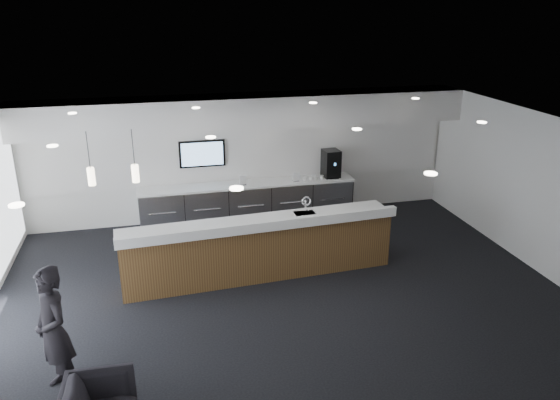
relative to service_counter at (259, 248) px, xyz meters
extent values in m
plane|color=black|center=(0.28, -0.91, -0.58)|extent=(10.00, 10.00, 0.00)
cube|color=black|center=(0.28, -0.91, 2.42)|extent=(10.00, 8.00, 0.02)
cube|color=silver|center=(0.28, 3.09, 0.92)|extent=(10.00, 0.02, 3.00)
cube|color=silver|center=(5.28, -0.91, 0.92)|extent=(0.02, 8.00, 3.00)
cube|color=silver|center=(0.28, 2.64, 2.07)|extent=(10.00, 0.90, 0.70)
cube|color=silver|center=(0.28, 3.06, 1.02)|extent=(9.80, 0.06, 1.40)
cube|color=gray|center=(0.28, 2.73, -0.13)|extent=(5.00, 0.60, 0.90)
cube|color=white|center=(0.28, 2.73, 0.35)|extent=(5.06, 0.66, 0.05)
cylinder|color=silver|center=(-1.72, 2.41, -0.08)|extent=(0.60, 0.02, 0.02)
cylinder|color=silver|center=(-0.72, 2.41, -0.08)|extent=(0.60, 0.02, 0.02)
cylinder|color=silver|center=(0.28, 2.41, -0.08)|extent=(0.60, 0.02, 0.02)
cylinder|color=silver|center=(1.28, 2.41, -0.08)|extent=(0.60, 0.02, 0.02)
cylinder|color=silver|center=(2.28, 2.41, -0.08)|extent=(0.60, 0.02, 0.02)
cube|color=black|center=(-0.72, 3.00, 1.07)|extent=(1.05, 0.07, 0.62)
cube|color=#2C6AB1|center=(-0.72, 2.96, 1.07)|extent=(0.95, 0.01, 0.54)
cylinder|color=#FFECC6|center=(-2.12, -0.11, 1.67)|extent=(0.12, 0.12, 0.30)
cylinder|color=#FFECC6|center=(-2.82, -0.11, 1.67)|extent=(0.12, 0.12, 0.30)
cube|color=#51331B|center=(0.00, 0.01, -0.05)|extent=(5.13, 1.04, 1.05)
cube|color=white|center=(0.00, 0.01, 0.50)|extent=(5.22, 1.12, 0.06)
cube|color=white|center=(0.02, -0.39, 0.59)|extent=(5.18, 0.45, 0.18)
cylinder|color=silver|center=(0.94, 0.17, 0.67)|extent=(0.04, 0.04, 0.28)
torus|color=silver|center=(0.94, 0.11, 0.81)|extent=(0.19, 0.04, 0.19)
cube|color=black|center=(2.32, 2.78, 0.70)|extent=(0.40, 0.44, 0.66)
cube|color=silver|center=(2.32, 2.55, 0.38)|extent=(0.23, 0.12, 0.02)
cube|color=white|center=(0.15, 2.62, 0.49)|extent=(0.17, 0.06, 0.23)
cube|color=white|center=(1.41, 2.60, 0.49)|extent=(0.17, 0.04, 0.22)
imported|color=black|center=(-3.26, -2.57, 0.33)|extent=(0.71, 0.79, 1.81)
imported|color=white|center=(2.04, 2.62, 0.42)|extent=(0.10, 0.10, 0.09)
imported|color=white|center=(1.90, 2.62, 0.42)|extent=(0.13, 0.13, 0.09)
imported|color=white|center=(1.76, 2.62, 0.42)|extent=(0.12, 0.12, 0.09)
imported|color=white|center=(1.62, 2.62, 0.42)|extent=(0.12, 0.12, 0.09)
camera|label=1|loc=(-1.79, -9.16, 4.39)|focal=35.00mm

